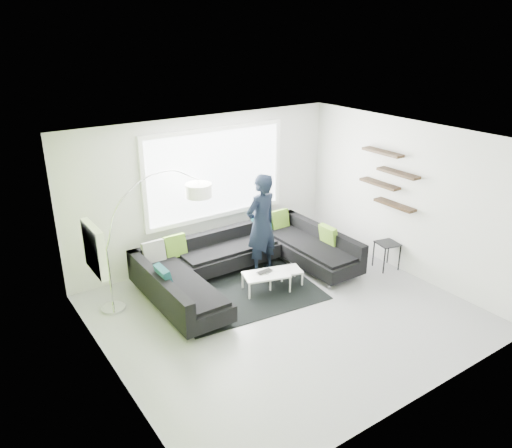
% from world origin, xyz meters
% --- Properties ---
extents(ground, '(5.50, 5.50, 0.00)m').
position_xyz_m(ground, '(0.00, 0.00, 0.00)').
color(ground, gray).
rests_on(ground, ground).
extents(room_shell, '(5.54, 5.04, 2.82)m').
position_xyz_m(room_shell, '(0.04, 0.21, 1.81)').
color(room_shell, silver).
rests_on(room_shell, ground).
extents(sectional_sofa, '(3.63, 2.25, 0.78)m').
position_xyz_m(sectional_sofa, '(0.10, 1.19, 0.34)').
color(sectional_sofa, black).
rests_on(sectional_sofa, ground).
extents(rug, '(2.67, 2.07, 0.01)m').
position_xyz_m(rug, '(-0.20, 0.92, 0.01)').
color(rug, black).
rests_on(rug, ground).
extents(coffee_table, '(1.12, 0.84, 0.33)m').
position_xyz_m(coffee_table, '(0.36, 0.76, 0.16)').
color(coffee_table, white).
rests_on(coffee_table, ground).
extents(arc_lamp, '(1.98, 0.56, 2.13)m').
position_xyz_m(arc_lamp, '(-2.24, 1.66, 1.07)').
color(arc_lamp, silver).
rests_on(arc_lamp, ground).
extents(side_table, '(0.45, 0.45, 0.52)m').
position_xyz_m(side_table, '(2.54, 0.18, 0.26)').
color(side_table, black).
rests_on(side_table, ground).
extents(person, '(0.85, 0.69, 1.90)m').
position_xyz_m(person, '(0.51, 1.40, 0.95)').
color(person, black).
rests_on(person, ground).
extents(laptop, '(0.32, 0.23, 0.02)m').
position_xyz_m(laptop, '(0.18, 0.78, 0.34)').
color(laptop, black).
rests_on(laptop, coffee_table).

